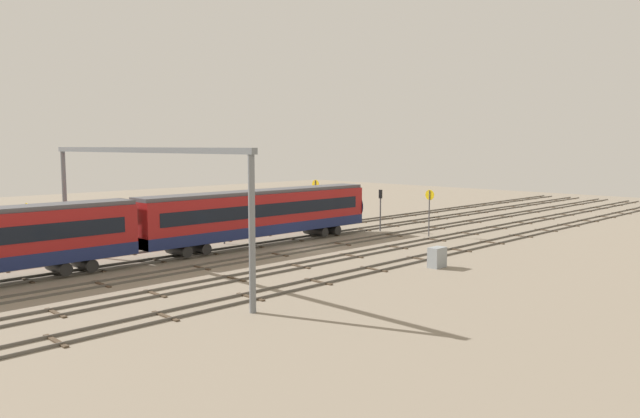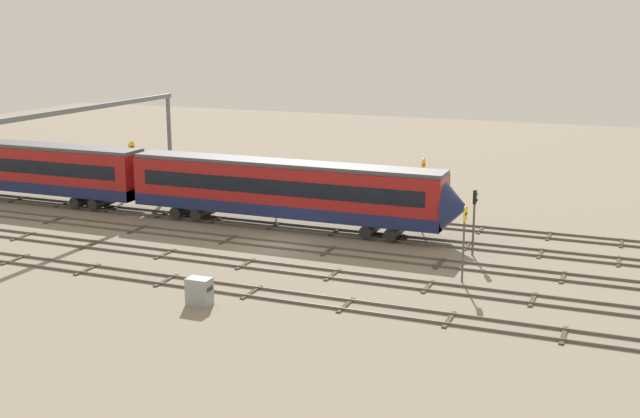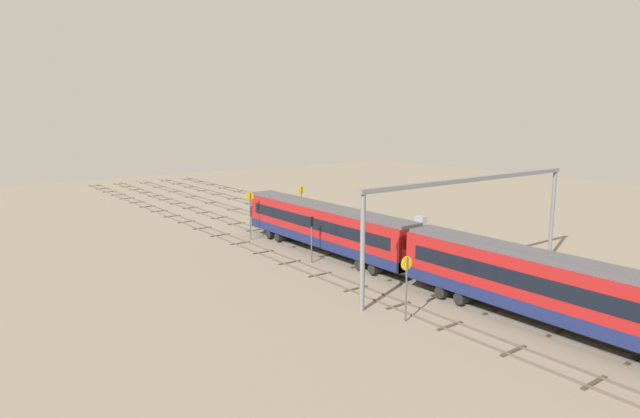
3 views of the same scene
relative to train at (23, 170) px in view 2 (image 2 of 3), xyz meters
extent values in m
plane|color=gray|center=(25.79, -4.68, -2.66)|extent=(151.20, 151.20, 0.00)
cube|color=#59544C|center=(25.79, -14.77, -2.58)|extent=(135.20, 0.07, 0.16)
cube|color=#59544C|center=(25.79, -13.33, -2.58)|extent=(135.20, 0.07, 0.16)
cube|color=#473828|center=(11.71, -14.05, -2.62)|extent=(0.24, 2.40, 0.08)
cube|color=#473828|center=(17.34, -14.05, -2.62)|extent=(0.24, 2.40, 0.08)
cube|color=#473828|center=(22.98, -14.05, -2.62)|extent=(0.24, 2.40, 0.08)
cube|color=#473828|center=(28.61, -14.05, -2.62)|extent=(0.24, 2.40, 0.08)
cube|color=#473828|center=(34.24, -14.05, -2.62)|extent=(0.24, 2.40, 0.08)
cube|color=#473828|center=(39.88, -14.05, -2.62)|extent=(0.24, 2.40, 0.08)
cube|color=#473828|center=(45.51, -14.05, -2.62)|extent=(0.24, 2.40, 0.08)
cube|color=#59544C|center=(25.79, -10.08, -2.58)|extent=(135.20, 0.07, 0.16)
cube|color=#59544C|center=(25.79, -8.65, -2.58)|extent=(135.20, 0.07, 0.16)
cube|color=#473828|center=(8.16, -9.37, -2.62)|extent=(0.24, 2.40, 0.08)
cube|color=#473828|center=(14.04, -9.37, -2.62)|extent=(0.24, 2.40, 0.08)
cube|color=#473828|center=(19.92, -9.37, -2.62)|extent=(0.24, 2.40, 0.08)
cube|color=#473828|center=(25.79, -9.37, -2.62)|extent=(0.24, 2.40, 0.08)
cube|color=#473828|center=(31.67, -9.37, -2.62)|extent=(0.24, 2.40, 0.08)
cube|color=#473828|center=(37.55, -9.37, -2.62)|extent=(0.24, 2.40, 0.08)
cube|color=#473828|center=(43.43, -9.37, -2.62)|extent=(0.24, 2.40, 0.08)
cube|color=#59544C|center=(25.79, -5.40, -2.58)|extent=(135.20, 0.07, 0.16)
cube|color=#59544C|center=(25.79, -3.97, -2.58)|extent=(135.20, 0.07, 0.16)
cube|color=#473828|center=(7.02, -4.68, -2.62)|extent=(0.24, 2.40, 0.08)
cube|color=#473828|center=(14.53, -4.68, -2.62)|extent=(0.24, 2.40, 0.08)
cube|color=#473828|center=(22.04, -4.68, -2.62)|extent=(0.24, 2.40, 0.08)
cube|color=#473828|center=(29.55, -4.68, -2.62)|extent=(0.24, 2.40, 0.08)
cube|color=#473828|center=(37.06, -4.68, -2.62)|extent=(0.24, 2.40, 0.08)
cube|color=#473828|center=(44.57, -4.68, -2.62)|extent=(0.24, 2.40, 0.08)
cube|color=#59544C|center=(25.79, -0.72, -2.58)|extent=(135.20, 0.07, 0.16)
cube|color=#59544C|center=(25.79, 0.72, -2.58)|extent=(135.20, 0.07, 0.16)
cube|color=#473828|center=(-0.76, 0.00, -2.62)|extent=(0.24, 2.40, 0.08)
cube|color=#473828|center=(4.07, 0.00, -2.62)|extent=(0.24, 2.40, 0.08)
cube|color=#473828|center=(8.89, 0.00, -2.62)|extent=(0.24, 2.40, 0.08)
cube|color=#473828|center=(13.72, 0.00, -2.62)|extent=(0.24, 2.40, 0.08)
cube|color=#473828|center=(18.55, 0.00, -2.62)|extent=(0.24, 2.40, 0.08)
cube|color=#473828|center=(23.38, 0.00, -2.62)|extent=(0.24, 2.40, 0.08)
cube|color=#473828|center=(28.21, 0.00, -2.62)|extent=(0.24, 2.40, 0.08)
cube|color=#473828|center=(33.04, 0.00, -2.62)|extent=(0.24, 2.40, 0.08)
cube|color=#473828|center=(37.87, 0.00, -2.62)|extent=(0.24, 2.40, 0.08)
cube|color=#473828|center=(42.69, 0.00, -2.62)|extent=(0.24, 2.40, 0.08)
cube|color=#473828|center=(47.52, 0.00, -2.62)|extent=(0.24, 2.40, 0.08)
cube|color=#59544C|center=(25.79, 3.97, -2.58)|extent=(135.20, 0.07, 0.16)
cube|color=#59544C|center=(25.79, 5.40, -2.58)|extent=(135.20, 0.07, 0.16)
cube|color=#473828|center=(-5.59, 4.68, -2.62)|extent=(0.24, 2.40, 0.08)
cube|color=#473828|center=(-0.76, 4.68, -2.62)|extent=(0.24, 2.40, 0.08)
cube|color=#473828|center=(4.07, 4.68, -2.62)|extent=(0.24, 2.40, 0.08)
cube|color=#473828|center=(8.89, 4.68, -2.62)|extent=(0.24, 2.40, 0.08)
cube|color=#473828|center=(13.72, 4.68, -2.62)|extent=(0.24, 2.40, 0.08)
cube|color=#473828|center=(18.55, 4.68, -2.62)|extent=(0.24, 2.40, 0.08)
cube|color=#473828|center=(23.38, 4.68, -2.62)|extent=(0.24, 2.40, 0.08)
cube|color=#473828|center=(28.21, 4.68, -2.62)|extent=(0.24, 2.40, 0.08)
cube|color=#473828|center=(33.04, 4.68, -2.62)|extent=(0.24, 2.40, 0.08)
cube|color=#473828|center=(37.87, 4.68, -2.62)|extent=(0.24, 2.40, 0.08)
cube|color=#473828|center=(42.69, 4.68, -2.62)|extent=(0.24, 2.40, 0.08)
cube|color=#473828|center=(47.52, 4.68, -2.62)|extent=(0.24, 2.40, 0.08)
cube|color=maroon|center=(24.20, 0.00, 0.20)|extent=(24.00, 2.90, 3.60)
cube|color=navy|center=(24.20, 0.00, -1.15)|extent=(24.00, 2.94, 0.90)
cube|color=#4C4C51|center=(24.20, 0.00, 2.15)|extent=(24.00, 2.50, 0.30)
cube|color=black|center=(24.20, -1.46, 0.63)|extent=(22.00, 0.04, 1.10)
cube|color=black|center=(24.20, 1.46, 0.63)|extent=(22.00, 0.04, 1.10)
cylinder|color=black|center=(15.62, 0.00, -2.05)|extent=(0.90, 2.70, 0.90)
cylinder|color=black|center=(17.42, 0.00, -2.05)|extent=(0.90, 2.70, 0.90)
cylinder|color=black|center=(30.98, 0.00, -2.05)|extent=(0.90, 2.70, 0.90)
cylinder|color=black|center=(32.78, 0.00, -2.05)|extent=(0.90, 2.70, 0.90)
cube|color=maroon|center=(-0.60, 0.00, 0.20)|extent=(24.00, 2.90, 3.60)
cube|color=navy|center=(-0.60, 0.00, -1.15)|extent=(24.00, 2.94, 0.90)
cube|color=#4C4C51|center=(-0.60, 0.00, 2.15)|extent=(24.00, 2.50, 0.30)
cube|color=black|center=(-0.60, -1.46, 0.63)|extent=(22.00, 0.04, 1.10)
cube|color=black|center=(-0.60, 1.46, 0.63)|extent=(22.00, 0.04, 1.10)
cylinder|color=black|center=(6.18, 0.00, -2.05)|extent=(0.90, 2.70, 0.90)
cylinder|color=black|center=(7.98, 0.00, -2.05)|extent=(0.90, 2.70, 0.90)
cone|color=navy|center=(37.00, 0.00, 0.02)|extent=(1.60, 3.24, 3.24)
cylinder|color=slate|center=(9.81, 7.43, 1.55)|extent=(0.36, 0.36, 8.42)
cube|color=slate|center=(9.81, -4.61, 5.94)|extent=(0.40, 24.68, 0.35)
cylinder|color=#4C4C51|center=(39.14, -7.61, -0.39)|extent=(0.12, 0.12, 4.54)
cylinder|color=yellow|center=(39.18, -7.61, 1.43)|extent=(0.05, 1.00, 1.00)
cube|color=black|center=(39.21, -7.61, 1.43)|extent=(0.02, 0.45, 0.12)
cylinder|color=#4C4C51|center=(6.47, 6.41, -0.40)|extent=(0.12, 0.12, 4.51)
cylinder|color=yellow|center=(6.51, 6.41, 1.42)|extent=(0.05, 0.96, 0.96)
cube|color=black|center=(6.54, 6.41, 1.42)|extent=(0.02, 0.43, 0.12)
cylinder|color=#4C4C51|center=(33.84, 2.92, 0.00)|extent=(0.12, 0.12, 5.32)
cylinder|color=yellow|center=(33.88, 2.92, 2.22)|extent=(0.05, 0.97, 0.97)
cube|color=black|center=(33.91, 2.92, 2.22)|extent=(0.02, 0.44, 0.12)
cylinder|color=#4C4C51|center=(38.59, -1.92, -0.94)|extent=(0.14, 0.14, 3.44)
cube|color=black|center=(38.59, -1.92, 1.23)|extent=(0.20, 0.32, 0.90)
sphere|color=green|center=(38.70, -1.92, 1.43)|extent=(0.20, 0.20, 0.20)
sphere|color=#262626|center=(38.70, -1.92, 1.03)|extent=(0.20, 0.20, 0.20)
cylinder|color=#4C4C51|center=(22.23, 2.94, -0.90)|extent=(0.14, 0.14, 3.52)
cube|color=black|center=(22.23, 2.94, 1.31)|extent=(0.20, 0.32, 0.90)
sphere|color=yellow|center=(22.34, 2.94, 1.51)|extent=(0.20, 0.20, 0.20)
sphere|color=#262626|center=(22.34, 2.94, 1.12)|extent=(0.20, 0.20, 0.20)
cube|color=gray|center=(26.88, -16.81, -1.91)|extent=(1.31, 0.86, 1.50)
cube|color=#333333|center=(27.54, -16.81, -1.69)|extent=(0.02, 0.60, 0.24)
camera|label=1|loc=(-9.86, -41.29, 6.22)|focal=33.74mm
camera|label=2|loc=(48.22, -52.22, 12.25)|focal=45.00mm
camera|label=3|loc=(-18.48, 32.15, 11.38)|focal=30.82mm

